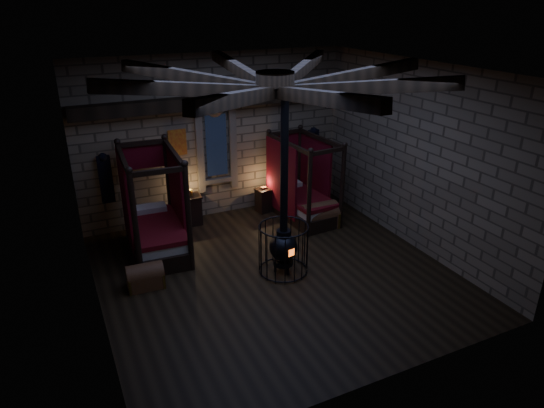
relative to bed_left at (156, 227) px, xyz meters
name	(u,v)px	position (x,y,z in m)	size (l,w,h in m)	color
room	(273,95)	(1.99, -2.01, 3.16)	(7.02, 7.02, 4.29)	black
bed_left	(156,227)	(0.00, 0.00, 0.00)	(1.31, 2.31, 2.35)	black
bed_right	(302,198)	(3.90, 0.21, -0.05)	(1.23, 2.12, 2.14)	black
trunk_left	(145,277)	(-0.58, -1.45, -0.35)	(0.74, 0.50, 0.53)	brown
trunk_right	(319,216)	(3.98, -0.55, -0.28)	(0.95, 0.62, 0.68)	brown
nightstand_left	(192,209)	(1.14, 1.03, -0.18)	(0.50, 0.48, 0.95)	black
nightstand_right	(264,200)	(3.14, 0.95, -0.25)	(0.46, 0.44, 0.71)	black
stove	(283,245)	(2.19, -2.10, 0.06)	(1.05, 1.05, 4.05)	black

